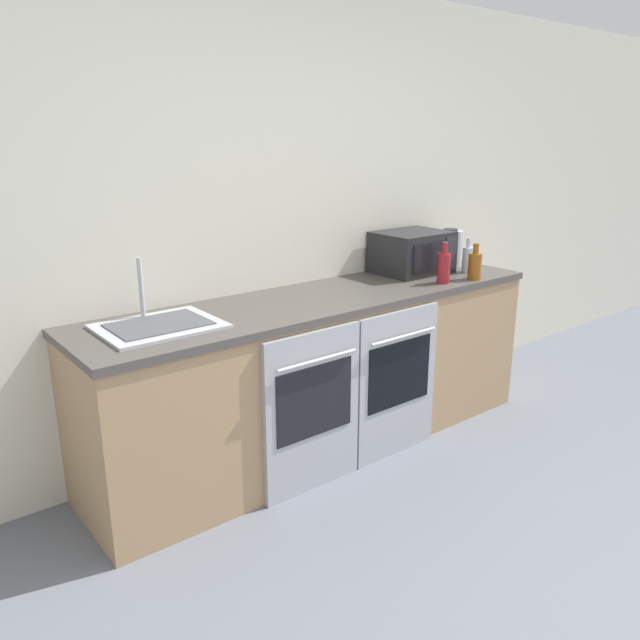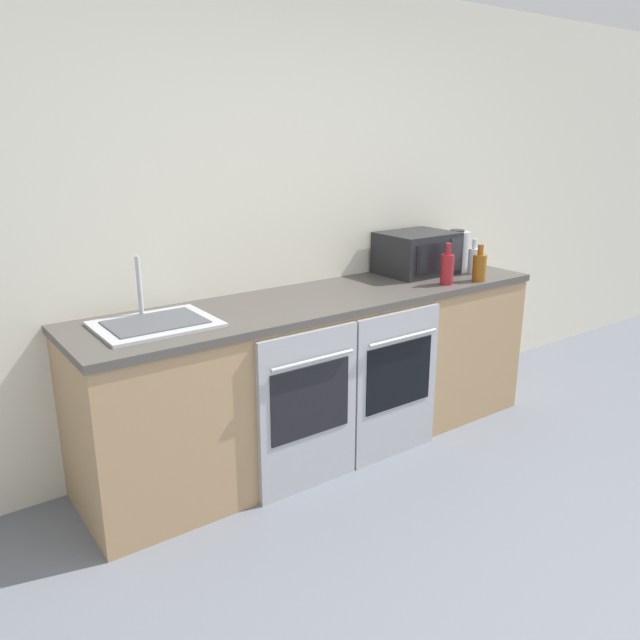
{
  "view_description": "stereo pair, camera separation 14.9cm",
  "coord_description": "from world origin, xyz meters",
  "px_view_note": "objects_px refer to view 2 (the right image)",
  "views": [
    {
      "loc": [
        -2.1,
        -0.74,
        1.79
      ],
      "look_at": [
        -0.02,
        1.89,
        0.78
      ],
      "focal_mm": 35.0,
      "sensor_mm": 36.0,
      "label": 1
    },
    {
      "loc": [
        -1.98,
        -0.83,
        1.79
      ],
      "look_at": [
        -0.02,
        1.89,
        0.78
      ],
      "focal_mm": 35.0,
      "sensor_mm": 36.0,
      "label": 2
    }
  ],
  "objects_px": {
    "sink": "(155,322)",
    "bottle_amber": "(479,267)",
    "oven_left": "(309,411)",
    "oven_right": "(397,384)",
    "microwave": "(417,253)",
    "bottle_red": "(447,268)",
    "bottle_clear": "(473,260)",
    "kettle": "(456,249)"
  },
  "relations": [
    {
      "from": "sink",
      "to": "bottle_amber",
      "type": "bearing_deg",
      "value": -8.0
    },
    {
      "from": "oven_left",
      "to": "oven_right",
      "type": "distance_m",
      "value": 0.6
    },
    {
      "from": "microwave",
      "to": "bottle_amber",
      "type": "bearing_deg",
      "value": -67.15
    },
    {
      "from": "bottle_amber",
      "to": "microwave",
      "type": "bearing_deg",
      "value": 112.85
    },
    {
      "from": "bottle_red",
      "to": "bottle_clear",
      "type": "distance_m",
      "value": 0.38
    },
    {
      "from": "oven_left",
      "to": "kettle",
      "type": "height_order",
      "value": "kettle"
    },
    {
      "from": "oven_right",
      "to": "bottle_amber",
      "type": "relative_size",
      "value": 3.84
    },
    {
      "from": "oven_right",
      "to": "bottle_amber",
      "type": "height_order",
      "value": "bottle_amber"
    },
    {
      "from": "bottle_red",
      "to": "bottle_amber",
      "type": "bearing_deg",
      "value": -13.19
    },
    {
      "from": "oven_left",
      "to": "bottle_amber",
      "type": "xyz_separation_m",
      "value": [
        1.33,
        0.08,
        0.57
      ]
    },
    {
      "from": "oven_left",
      "to": "bottle_red",
      "type": "height_order",
      "value": "bottle_red"
    },
    {
      "from": "kettle",
      "to": "sink",
      "type": "xyz_separation_m",
      "value": [
        -2.17,
        -0.1,
        -0.11
      ]
    },
    {
      "from": "oven_right",
      "to": "bottle_red",
      "type": "xyz_separation_m",
      "value": [
        0.5,
        0.14,
        0.58
      ]
    },
    {
      "from": "bottle_clear",
      "to": "kettle",
      "type": "relative_size",
      "value": 0.89
    },
    {
      "from": "bottle_red",
      "to": "kettle",
      "type": "bearing_deg",
      "value": 36.7
    },
    {
      "from": "bottle_clear",
      "to": "sink",
      "type": "bearing_deg",
      "value": 176.95
    },
    {
      "from": "sink",
      "to": "oven_right",
      "type": "bearing_deg",
      "value": -16.21
    },
    {
      "from": "oven_right",
      "to": "bottle_clear",
      "type": "relative_size",
      "value": 3.87
    },
    {
      "from": "oven_left",
      "to": "sink",
      "type": "xyz_separation_m",
      "value": [
        -0.63,
        0.36,
        0.49
      ]
    },
    {
      "from": "microwave",
      "to": "sink",
      "type": "xyz_separation_m",
      "value": [
        -1.8,
        -0.1,
        -0.12
      ]
    },
    {
      "from": "oven_right",
      "to": "microwave",
      "type": "bearing_deg",
      "value": 39.14
    },
    {
      "from": "bottle_red",
      "to": "sink",
      "type": "bearing_deg",
      "value": 172.69
    },
    {
      "from": "oven_right",
      "to": "bottle_red",
      "type": "distance_m",
      "value": 0.78
    },
    {
      "from": "bottle_red",
      "to": "sink",
      "type": "distance_m",
      "value": 1.75
    },
    {
      "from": "microwave",
      "to": "bottle_red",
      "type": "distance_m",
      "value": 0.34
    },
    {
      "from": "microwave",
      "to": "kettle",
      "type": "bearing_deg",
      "value": -0.59
    },
    {
      "from": "bottle_red",
      "to": "sink",
      "type": "relative_size",
      "value": 0.46
    },
    {
      "from": "bottle_clear",
      "to": "sink",
      "type": "height_order",
      "value": "sink"
    },
    {
      "from": "microwave",
      "to": "bottle_red",
      "type": "bearing_deg",
      "value": -101.64
    },
    {
      "from": "bottle_amber",
      "to": "bottle_red",
      "type": "bearing_deg",
      "value": 166.81
    },
    {
      "from": "sink",
      "to": "kettle",
      "type": "bearing_deg",
      "value": 2.66
    },
    {
      "from": "oven_right",
      "to": "microwave",
      "type": "xyz_separation_m",
      "value": [
        0.57,
        0.46,
        0.61
      ]
    },
    {
      "from": "bottle_red",
      "to": "bottle_clear",
      "type": "relative_size",
      "value": 1.12
    },
    {
      "from": "bottle_amber",
      "to": "bottle_red",
      "type": "relative_size",
      "value": 0.9
    },
    {
      "from": "oven_right",
      "to": "kettle",
      "type": "xyz_separation_m",
      "value": [
        0.94,
        0.46,
        0.6
      ]
    },
    {
      "from": "microwave",
      "to": "bottle_clear",
      "type": "height_order",
      "value": "microwave"
    },
    {
      "from": "bottle_amber",
      "to": "bottle_red",
      "type": "distance_m",
      "value": 0.23
    },
    {
      "from": "bottle_red",
      "to": "kettle",
      "type": "height_order",
      "value": "kettle"
    },
    {
      "from": "bottle_clear",
      "to": "sink",
      "type": "xyz_separation_m",
      "value": [
        -2.1,
        0.11,
        -0.07
      ]
    },
    {
      "from": "bottle_clear",
      "to": "oven_left",
      "type": "bearing_deg",
      "value": -170.44
    },
    {
      "from": "bottle_amber",
      "to": "bottle_clear",
      "type": "distance_m",
      "value": 0.21
    },
    {
      "from": "oven_left",
      "to": "kettle",
      "type": "distance_m",
      "value": 1.71
    }
  ]
}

